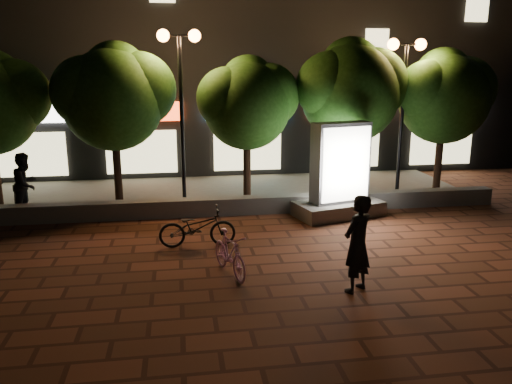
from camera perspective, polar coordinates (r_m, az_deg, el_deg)
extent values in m
plane|color=#5D2D1D|center=(11.22, 0.21, -8.16)|extent=(80.00, 80.00, 0.00)
cube|color=#64625D|center=(14.90, -2.18, -1.52)|extent=(16.00, 0.45, 0.50)
cube|color=#64625D|center=(17.36, -3.13, -0.01)|extent=(16.00, 5.00, 0.08)
cube|color=black|center=(23.34, -4.94, 15.82)|extent=(28.00, 8.00, 10.00)
cube|color=silver|center=(20.02, -24.56, 8.06)|extent=(3.20, 0.12, 0.70)
cube|color=beige|center=(20.19, -24.13, 3.84)|extent=(2.60, 0.10, 1.60)
cube|color=#EA3F14|center=(19.33, -12.96, 8.79)|extent=(3.20, 0.12, 0.70)
cube|color=beige|center=(19.51, -12.72, 4.40)|extent=(2.60, 0.10, 1.60)
cube|color=#41AFDA|center=(19.46, -0.98, 9.17)|extent=(3.20, 0.12, 0.70)
cube|color=beige|center=(19.64, -0.96, 4.80)|extent=(2.60, 0.10, 1.60)
cube|color=#FE5F1F|center=(20.38, 10.38, 9.16)|extent=(3.20, 0.12, 0.70)
cube|color=beige|center=(20.56, 10.19, 5.00)|extent=(2.60, 0.10, 1.60)
cube|color=white|center=(22.01, 20.39, 8.87)|extent=(3.20, 0.12, 0.70)
cube|color=beige|center=(22.17, 20.07, 5.01)|extent=(2.60, 0.10, 1.60)
cube|color=beige|center=(20.68, 13.40, 15.75)|extent=(0.90, 0.10, 1.20)
cube|color=beige|center=(22.57, 23.62, 18.65)|extent=(0.90, 0.10, 1.20)
sphere|color=#265519|center=(16.57, -25.53, 9.77)|extent=(2.10, 2.10, 2.10)
cylinder|color=black|center=(16.06, -15.32, 2.79)|extent=(0.24, 0.24, 2.34)
sphere|color=#265519|center=(15.81, -15.79, 9.89)|extent=(3.00, 3.00, 3.00)
sphere|color=#265519|center=(15.93, -13.05, 11.16)|extent=(2.25, 2.25, 2.25)
sphere|color=#265519|center=(15.75, -18.39, 10.61)|extent=(2.10, 2.10, 2.10)
sphere|color=#265519|center=(16.12, -15.46, 12.65)|extent=(1.95, 1.95, 1.95)
cylinder|color=black|center=(16.10, -1.02, 3.07)|extent=(0.24, 0.24, 2.21)
sphere|color=#265519|center=(15.86, -1.05, 9.63)|extent=(2.70, 2.70, 2.70)
sphere|color=#265519|center=(16.14, 1.27, 10.77)|extent=(2.03, 2.03, 2.02)
sphere|color=#265519|center=(15.62, -3.22, 10.46)|extent=(1.89, 1.89, 1.89)
sphere|color=#265519|center=(16.18, -0.87, 12.11)|extent=(1.76, 1.76, 1.76)
cylinder|color=black|center=(16.84, 10.20, 3.72)|extent=(0.24, 0.24, 2.43)
sphere|color=#265519|center=(16.60, 10.51, 10.75)|extent=(3.10, 3.10, 3.10)
sphere|color=#265519|center=(17.05, 12.85, 11.73)|extent=(2.33, 2.33, 2.33)
sphere|color=#265519|center=(16.23, 8.35, 11.65)|extent=(2.17, 2.17, 2.17)
sphere|color=#265519|center=(16.94, 10.57, 13.44)|extent=(2.01, 2.02, 2.02)
cylinder|color=black|center=(18.13, 19.83, 3.62)|extent=(0.24, 0.24, 2.29)
sphere|color=#265519|center=(17.92, 20.35, 9.74)|extent=(2.90, 2.90, 2.90)
sphere|color=#265519|center=(18.43, 22.13, 10.62)|extent=(2.18, 2.17, 2.17)
sphere|color=#265519|center=(17.46, 18.75, 10.61)|extent=(2.03, 2.03, 2.03)
sphere|color=#265519|center=(18.24, 20.29, 12.09)|extent=(1.89, 1.88, 1.88)
cylinder|color=black|center=(15.56, -8.32, 7.75)|extent=(0.12, 0.12, 5.00)
cylinder|color=black|center=(15.49, -8.66, 16.97)|extent=(0.90, 0.08, 0.08)
sphere|color=#FF8C3F|center=(15.50, -10.40, 16.91)|extent=(0.36, 0.36, 0.36)
sphere|color=#FF8C3F|center=(15.50, -6.92, 17.03)|extent=(0.36, 0.36, 0.36)
cylinder|color=black|center=(17.12, 16.03, 7.57)|extent=(0.12, 0.12, 4.80)
cylinder|color=black|center=(17.04, 16.59, 15.61)|extent=(0.90, 0.08, 0.08)
sphere|color=#FF8C3F|center=(16.86, 15.15, 15.72)|extent=(0.36, 0.36, 0.36)
sphere|color=#FF8C3F|center=(17.24, 18.00, 15.49)|extent=(0.36, 0.36, 0.36)
cube|color=#64625D|center=(14.92, 9.23, -1.84)|extent=(2.74, 1.86, 0.42)
cube|color=#4C4C51|center=(14.61, 9.44, 3.27)|extent=(1.76, 0.99, 2.29)
cube|color=white|center=(14.37, 10.10, 3.06)|extent=(1.47, 0.43, 2.08)
cube|color=white|center=(14.86, 8.81, 3.47)|extent=(1.47, 0.43, 2.08)
imported|color=#EB97CF|center=(10.56, -2.97, -6.91)|extent=(0.88, 1.61, 0.93)
imported|color=black|center=(9.84, 11.32, -5.74)|extent=(0.83, 0.78, 1.91)
imported|color=black|center=(12.24, -6.61, -3.96)|extent=(1.83, 0.64, 0.96)
imported|color=black|center=(15.73, -24.45, 0.80)|extent=(0.92, 1.04, 1.81)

